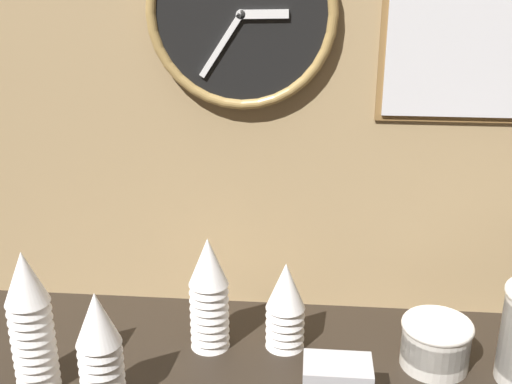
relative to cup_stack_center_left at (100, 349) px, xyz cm
name	(u,v)px	position (x,y,z in cm)	size (l,w,h in cm)	color
ground_plane	(263,381)	(26.55, 10.81, -12.74)	(160.00, 56.00, 4.00)	black
wall_tiled_back	(275,63)	(26.55, 37.31, 41.76)	(160.00, 3.00, 105.00)	tan
cup_stack_center_left	(100,349)	(0.00, 0.00, 0.00)	(7.67, 7.67, 21.48)	white
cup_stack_left	(31,321)	(-13.09, 3.41, 2.56)	(7.67, 7.67, 26.61)	white
cup_stack_center_right	(285,305)	(30.15, 19.76, -1.71)	(7.67, 7.67, 18.06)	white
cup_stack_center	(209,294)	(15.52, 18.50, 0.85)	(7.67, 7.67, 23.19)	white
bowl_stack_right	(436,342)	(58.36, 15.92, -5.68)	(13.20, 13.20, 9.34)	beige
wall_clock	(241,14)	(20.43, 34.27, 51.26)	(36.07, 2.70, 36.07)	black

